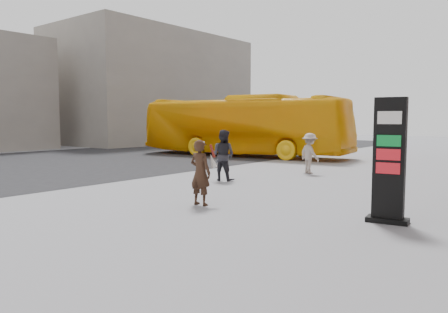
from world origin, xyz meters
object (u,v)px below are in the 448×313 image
Objects in this scene: woman at (201,172)px; info_pylon at (389,161)px; bus at (243,126)px; pedestrian_b at (310,153)px; pedestrian_a at (223,155)px.

info_pylon is at bearing -168.21° from woman.
info_pylon is at bearing -140.62° from bus.
pedestrian_b is at bearing 120.62° from info_pylon.
woman is (-4.40, -1.10, -0.47)m from info_pylon.
bus is at bearing -66.50° from pedestrian_a.
woman is 15.04m from bus.
info_pylon is at bearing 149.08° from pedestrian_a.
woman is 4.51m from pedestrian_a.
bus is 8.77m from pedestrian_b.
woman is 0.13× the size of bus.
bus is (-7.95, 12.73, 0.91)m from woman.
bus is 10.54m from pedestrian_a.
info_pylon is 1.63× the size of pedestrian_b.
pedestrian_a is at bearing 149.49° from info_pylon.
bus is at bearing -9.56° from pedestrian_b.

